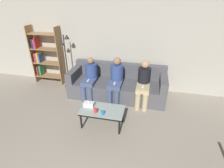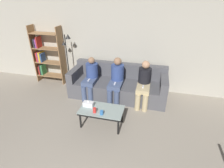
{
  "view_description": "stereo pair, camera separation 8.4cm",
  "coord_description": "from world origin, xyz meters",
  "px_view_note": "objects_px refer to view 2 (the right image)",
  "views": [
    {
      "loc": [
        0.79,
        -0.56,
        2.55
      ],
      "look_at": [
        0.0,
        2.93,
        0.68
      ],
      "focal_mm": 28.0,
      "sensor_mm": 36.0,
      "label": 1
    },
    {
      "loc": [
        0.87,
        -0.54,
        2.55
      ],
      "look_at": [
        0.0,
        2.93,
        0.68
      ],
      "focal_mm": 28.0,
      "sensor_mm": 36.0,
      "label": 2
    }
  ],
  "objects_px": {
    "cup_near_left": "(102,113)",
    "tissue_box": "(88,104)",
    "standing_lamp": "(68,56)",
    "coffee_table": "(102,111)",
    "seated_person_left_end": "(91,77)",
    "seated_person_mid_right": "(144,82)",
    "couch": "(118,85)",
    "bookshelf": "(46,56)",
    "seated_person_mid_left": "(116,79)",
    "cup_near_right": "(95,110)"
  },
  "relations": [
    {
      "from": "couch",
      "to": "coffee_table",
      "type": "bearing_deg",
      "value": -92.88
    },
    {
      "from": "coffee_table",
      "to": "tissue_box",
      "type": "distance_m",
      "value": 0.32
    },
    {
      "from": "standing_lamp",
      "to": "coffee_table",
      "type": "bearing_deg",
      "value": -45.69
    },
    {
      "from": "seated_person_mid_left",
      "to": "seated_person_mid_right",
      "type": "relative_size",
      "value": 1.02
    },
    {
      "from": "seated_person_mid_left",
      "to": "seated_person_left_end",
      "type": "bearing_deg",
      "value": -179.96
    },
    {
      "from": "cup_near_right",
      "to": "seated_person_mid_right",
      "type": "distance_m",
      "value": 1.51
    },
    {
      "from": "couch",
      "to": "cup_near_right",
      "type": "distance_m",
      "value": 1.48
    },
    {
      "from": "couch",
      "to": "seated_person_mid_right",
      "type": "xyz_separation_m",
      "value": [
        0.7,
        -0.23,
        0.28
      ]
    },
    {
      "from": "bookshelf",
      "to": "standing_lamp",
      "type": "xyz_separation_m",
      "value": [
        0.83,
        -0.14,
        0.12
      ]
    },
    {
      "from": "standing_lamp",
      "to": "seated_person_mid_left",
      "type": "distance_m",
      "value": 1.62
    },
    {
      "from": "bookshelf",
      "to": "seated_person_mid_right",
      "type": "height_order",
      "value": "bookshelf"
    },
    {
      "from": "cup_near_left",
      "to": "seated_person_mid_left",
      "type": "distance_m",
      "value": 1.28
    },
    {
      "from": "coffee_table",
      "to": "seated_person_mid_right",
      "type": "height_order",
      "value": "seated_person_mid_right"
    },
    {
      "from": "cup_near_right",
      "to": "seated_person_mid_left",
      "type": "height_order",
      "value": "seated_person_mid_left"
    },
    {
      "from": "coffee_table",
      "to": "bookshelf",
      "type": "bearing_deg",
      "value": 144.42
    },
    {
      "from": "coffee_table",
      "to": "cup_near_left",
      "type": "bearing_deg",
      "value": -71.85
    },
    {
      "from": "standing_lamp",
      "to": "seated_person_left_end",
      "type": "xyz_separation_m",
      "value": [
        0.82,
        -0.4,
        -0.39
      ]
    },
    {
      "from": "couch",
      "to": "seated_person_left_end",
      "type": "distance_m",
      "value": 0.78
    },
    {
      "from": "bookshelf",
      "to": "seated_person_mid_right",
      "type": "bearing_deg",
      "value": -10.2
    },
    {
      "from": "cup_near_left",
      "to": "tissue_box",
      "type": "height_order",
      "value": "tissue_box"
    },
    {
      "from": "standing_lamp",
      "to": "cup_near_left",
      "type": "bearing_deg",
      "value": -47.66
    },
    {
      "from": "cup_near_left",
      "to": "tissue_box",
      "type": "bearing_deg",
      "value": 149.77
    },
    {
      "from": "cup_near_right",
      "to": "standing_lamp",
      "type": "height_order",
      "value": "standing_lamp"
    },
    {
      "from": "couch",
      "to": "seated_person_mid_right",
      "type": "height_order",
      "value": "seated_person_mid_right"
    },
    {
      "from": "couch",
      "to": "cup_near_left",
      "type": "bearing_deg",
      "value": -90.46
    },
    {
      "from": "cup_near_left",
      "to": "bookshelf",
      "type": "bearing_deg",
      "value": 142.42
    },
    {
      "from": "seated_person_left_end",
      "to": "tissue_box",
      "type": "bearing_deg",
      "value": -72.68
    },
    {
      "from": "tissue_box",
      "to": "bookshelf",
      "type": "distance_m",
      "value": 2.57
    },
    {
      "from": "coffee_table",
      "to": "cup_near_left",
      "type": "relative_size",
      "value": 10.57
    },
    {
      "from": "tissue_box",
      "to": "coffee_table",
      "type": "bearing_deg",
      "value": -8.11
    },
    {
      "from": "cup_near_right",
      "to": "seated_person_mid_left",
      "type": "relative_size",
      "value": 0.09
    },
    {
      "from": "coffee_table",
      "to": "seated_person_mid_left",
      "type": "bearing_deg",
      "value": 86.54
    },
    {
      "from": "seated_person_left_end",
      "to": "seated_person_mid_left",
      "type": "bearing_deg",
      "value": 0.04
    },
    {
      "from": "bookshelf",
      "to": "seated_person_left_end",
      "type": "bearing_deg",
      "value": -18.01
    },
    {
      "from": "seated_person_mid_left",
      "to": "standing_lamp",
      "type": "bearing_deg",
      "value": 165.47
    },
    {
      "from": "seated_person_mid_right",
      "to": "tissue_box",
      "type": "bearing_deg",
      "value": -135.81
    },
    {
      "from": "couch",
      "to": "coffee_table",
      "type": "xyz_separation_m",
      "value": [
        -0.07,
        -1.32,
        0.05
      ]
    },
    {
      "from": "tissue_box",
      "to": "seated_person_left_end",
      "type": "distance_m",
      "value": 1.11
    },
    {
      "from": "seated_person_mid_left",
      "to": "coffee_table",
      "type": "bearing_deg",
      "value": -93.46
    },
    {
      "from": "cup_near_left",
      "to": "cup_near_right",
      "type": "xyz_separation_m",
      "value": [
        -0.16,
        0.03,
        0.01
      ]
    },
    {
      "from": "seated_person_mid_right",
      "to": "seated_person_left_end",
      "type": "bearing_deg",
      "value": 179.5
    },
    {
      "from": "standing_lamp",
      "to": "seated_person_mid_right",
      "type": "distance_m",
      "value": 2.3
    },
    {
      "from": "seated_person_left_end",
      "to": "coffee_table",
      "type": "bearing_deg",
      "value": -59.98
    },
    {
      "from": "cup_near_right",
      "to": "coffee_table",
      "type": "bearing_deg",
      "value": 53.49
    },
    {
      "from": "seated_person_left_end",
      "to": "seated_person_mid_right",
      "type": "height_order",
      "value": "seated_person_mid_right"
    },
    {
      "from": "seated_person_mid_left",
      "to": "tissue_box",
      "type": "bearing_deg",
      "value": -109.41
    },
    {
      "from": "coffee_table",
      "to": "seated_person_left_end",
      "type": "height_order",
      "value": "seated_person_left_end"
    },
    {
      "from": "bookshelf",
      "to": "coffee_table",
      "type": "bearing_deg",
      "value": -35.58
    },
    {
      "from": "coffee_table",
      "to": "tissue_box",
      "type": "bearing_deg",
      "value": 171.89
    },
    {
      "from": "coffee_table",
      "to": "cup_near_right",
      "type": "height_order",
      "value": "cup_near_right"
    }
  ]
}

